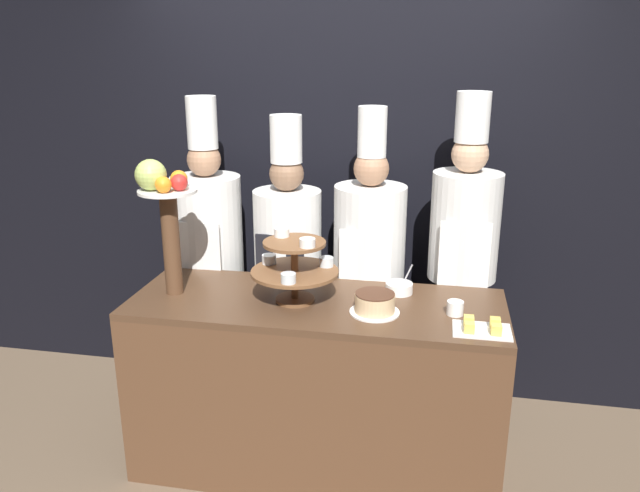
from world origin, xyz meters
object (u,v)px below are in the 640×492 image
chef_left (209,250)px  chef_center_left (288,260)px  chef_right (463,255)px  fruit_pedestal (164,203)px  cake_round (375,304)px  tiered_stand (295,265)px  cake_square_tray (482,327)px  chef_center_right (369,262)px  cup_white (455,308)px  serving_bowl_far (399,288)px

chef_left → chef_center_left: bearing=0.0°
chef_center_left → chef_right: (0.97, 0.00, 0.09)m
fruit_pedestal → cake_round: 1.11m
tiered_stand → cake_round: tiered_stand is taller
chef_right → fruit_pedestal: bearing=-159.1°
fruit_pedestal → chef_right: chef_right is taller
cake_square_tray → chef_center_right: chef_center_right is taller
cup_white → chef_right: (0.04, 0.55, 0.08)m
tiered_stand → cake_round: (0.40, -0.07, -0.14)m
cake_square_tray → cake_round: bearing=167.6°
serving_bowl_far → chef_center_left: size_ratio=0.09×
fruit_pedestal → cake_square_tray: 1.58m
chef_center_left → chef_right: bearing=0.0°
fruit_pedestal → serving_bowl_far: (1.13, 0.22, -0.44)m
fruit_pedestal → chef_left: size_ratio=0.37×
serving_bowl_far → cake_square_tray: bearing=-44.3°
cake_square_tray → chef_right: (-0.07, 0.71, 0.09)m
chef_center_left → cake_square_tray: bearing=-34.3°
chef_right → cake_round: bearing=-124.0°
cake_square_tray → chef_center_right: 0.91m
chef_right → tiered_stand: bearing=-146.6°
cup_white → chef_left: (-1.40, 0.55, 0.02)m
cake_square_tray → serving_bowl_far: (-0.39, 0.38, 0.01)m
chef_center_left → chef_right: chef_right is taller
tiered_stand → chef_center_left: bearing=107.3°
chef_right → chef_center_right: bearing=180.0°
serving_bowl_far → chef_center_left: bearing=153.1°
fruit_pedestal → serving_bowl_far: fruit_pedestal is taller
fruit_pedestal → cup_white: fruit_pedestal is taller
cake_square_tray → tiered_stand: bearing=168.5°
fruit_pedestal → cup_white: 1.46m
tiered_stand → serving_bowl_far: tiered_stand is taller
cup_white → cake_square_tray: (0.11, -0.16, -0.02)m
chef_left → chef_center_right: (0.94, 0.00, -0.01)m
tiered_stand → chef_left: chef_left is taller
cake_round → chef_center_right: bearing=99.2°
cake_round → cup_white: cake_round is taller
cake_round → serving_bowl_far: 0.29m
cake_square_tray → chef_center_right: (-0.58, 0.71, 0.02)m
serving_bowl_far → tiered_stand: bearing=-158.0°
cup_white → serving_bowl_far: 0.35m
tiered_stand → cake_square_tray: (0.88, -0.18, -0.17)m
tiered_stand → cup_white: tiered_stand is taller
tiered_stand → fruit_pedestal: (-0.64, -0.02, 0.28)m
serving_bowl_far → chef_center_left: chef_center_left is taller
chef_right → chef_center_left: bearing=-180.0°
fruit_pedestal → chef_center_right: 1.16m
cup_white → cake_square_tray: 0.19m
cake_round → chef_center_right: size_ratio=0.13×
fruit_pedestal → serving_bowl_far: bearing=10.9°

